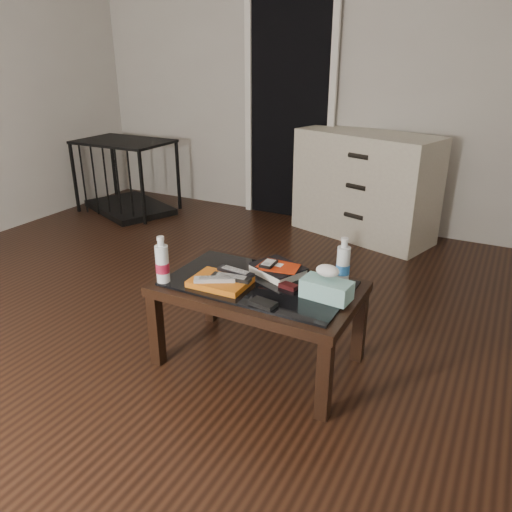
{
  "coord_description": "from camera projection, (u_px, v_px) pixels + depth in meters",
  "views": [
    {
      "loc": [
        1.55,
        -1.93,
        1.54
      ],
      "look_at": [
        0.45,
        0.18,
        0.55
      ],
      "focal_mm": 35.0,
      "sensor_mm": 36.0,
      "label": 1
    }
  ],
  "objects": [
    {
      "name": "ground",
      "position": [
        172.0,
        342.0,
        2.83
      ],
      "size": [
        5.0,
        5.0,
        0.0
      ],
      "primitive_type": "plane",
      "color": "black",
      "rests_on": "ground"
    },
    {
      "name": "room_shell",
      "position": [
        148.0,
        29.0,
        2.21
      ],
      "size": [
        5.0,
        5.0,
        5.0
      ],
      "color": "#B7B3A9",
      "rests_on": "ground"
    },
    {
      "name": "doorway",
      "position": [
        290.0,
        109.0,
        4.63
      ],
      "size": [
        0.9,
        0.08,
        2.07
      ],
      "color": "black",
      "rests_on": "ground"
    },
    {
      "name": "coffee_table",
      "position": [
        259.0,
        294.0,
        2.51
      ],
      "size": [
        1.0,
        0.6,
        0.46
      ],
      "color": "black",
      "rests_on": "ground"
    },
    {
      "name": "dresser",
      "position": [
        365.0,
        186.0,
        4.3
      ],
      "size": [
        1.29,
        0.83,
        0.9
      ],
      "rotation": [
        0.0,
        0.0,
        -0.29
      ],
      "color": "beige",
      "rests_on": "ground"
    },
    {
      "name": "pet_crate",
      "position": [
        128.0,
        188.0,
        5.07
      ],
      "size": [
        1.06,
        0.9,
        0.71
      ],
      "rotation": [
        0.0,
        0.0,
        -0.4
      ],
      "color": "black",
      "rests_on": "ground"
    },
    {
      "name": "magazines",
      "position": [
        220.0,
        282.0,
        2.46
      ],
      "size": [
        0.29,
        0.22,
        0.03
      ],
      "primitive_type": "cube",
      "rotation": [
        0.0,
        0.0,
        0.03
      ],
      "color": "#C45F12",
      "rests_on": "coffee_table"
    },
    {
      "name": "remote_silver",
      "position": [
        215.0,
        279.0,
        2.43
      ],
      "size": [
        0.2,
        0.14,
        0.02
      ],
      "primitive_type": "cube",
      "rotation": [
        0.0,
        0.0,
        0.51
      ],
      "color": "#B2B2B7",
      "rests_on": "magazines"
    },
    {
      "name": "remote_black_front",
      "position": [
        231.0,
        277.0,
        2.45
      ],
      "size": [
        0.2,
        0.07,
        0.02
      ],
      "primitive_type": "cube",
      "rotation": [
        0.0,
        0.0,
        0.12
      ],
      "color": "black",
      "rests_on": "magazines"
    },
    {
      "name": "remote_black_back",
      "position": [
        236.0,
        271.0,
        2.51
      ],
      "size": [
        0.2,
        0.07,
        0.02
      ],
      "primitive_type": "cube",
      "rotation": [
        0.0,
        0.0,
        -0.12
      ],
      "color": "black",
      "rests_on": "magazines"
    },
    {
      "name": "textbook",
      "position": [
        278.0,
        270.0,
        2.57
      ],
      "size": [
        0.31,
        0.28,
        0.05
      ],
      "primitive_type": "cube",
      "rotation": [
        0.0,
        0.0,
        -0.4
      ],
      "color": "black",
      "rests_on": "coffee_table"
    },
    {
      "name": "dvd_mailers",
      "position": [
        278.0,
        265.0,
        2.56
      ],
      "size": [
        0.19,
        0.14,
        0.01
      ],
      "primitive_type": "cube",
      "rotation": [
        0.0,
        0.0,
        -0.01
      ],
      "color": "#B92B0C",
      "rests_on": "textbook"
    },
    {
      "name": "ipod",
      "position": [
        269.0,
        264.0,
        2.55
      ],
      "size": [
        0.07,
        0.11,
        0.02
      ],
      "primitive_type": "cube",
      "rotation": [
        0.0,
        0.0,
        0.04
      ],
      "color": "black",
      "rests_on": "dvd_mailers"
    },
    {
      "name": "flip_phone",
      "position": [
        288.0,
        286.0,
        2.42
      ],
      "size": [
        0.1,
        0.06,
        0.02
      ],
      "primitive_type": "cube",
      "rotation": [
        0.0,
        0.0,
        -0.17
      ],
      "color": "black",
      "rests_on": "coffee_table"
    },
    {
      "name": "wallet",
      "position": [
        263.0,
        303.0,
        2.26
      ],
      "size": [
        0.13,
        0.08,
        0.02
      ],
      "primitive_type": "cube",
      "rotation": [
        0.0,
        0.0,
        -0.13
      ],
      "color": "black",
      "rests_on": "coffee_table"
    },
    {
      "name": "water_bottle_left",
      "position": [
        162.0,
        259.0,
        2.45
      ],
      "size": [
        0.08,
        0.08,
        0.24
      ],
      "primitive_type": "cylinder",
      "rotation": [
        0.0,
        0.0,
        0.28
      ],
      "color": "white",
      "rests_on": "coffee_table"
    },
    {
      "name": "water_bottle_right",
      "position": [
        343.0,
        261.0,
        2.44
      ],
      "size": [
        0.07,
        0.07,
        0.24
      ],
      "primitive_type": "cylinder",
      "rotation": [
        0.0,
        0.0,
        0.03
      ],
      "color": "white",
      "rests_on": "coffee_table"
    },
    {
      "name": "tissue_box",
      "position": [
        327.0,
        289.0,
        2.31
      ],
      "size": [
        0.24,
        0.14,
        0.09
      ],
      "primitive_type": "cube",
      "rotation": [
        0.0,
        0.0,
        -0.08
      ],
      "color": "teal",
      "rests_on": "coffee_table"
    }
  ]
}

